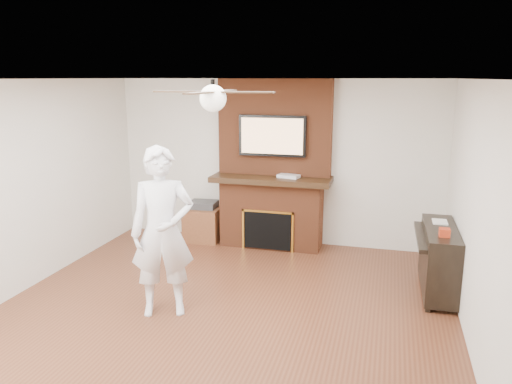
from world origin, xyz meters
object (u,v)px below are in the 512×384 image
(side_table, at_px, (204,222))
(piano, at_px, (438,258))
(fireplace, at_px, (273,181))
(person, at_px, (163,232))

(side_table, xyz_separation_m, piano, (3.40, -1.14, 0.14))
(fireplace, relative_size, piano, 2.03)
(fireplace, height_order, person, fireplace)
(fireplace, bearing_deg, piano, -27.69)
(person, relative_size, side_table, 2.94)
(fireplace, xyz_separation_m, side_table, (-1.10, -0.07, -0.71))
(fireplace, xyz_separation_m, person, (-0.60, -2.54, -0.08))
(fireplace, height_order, side_table, fireplace)
(piano, bearing_deg, person, -156.08)
(fireplace, height_order, piano, fireplace)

